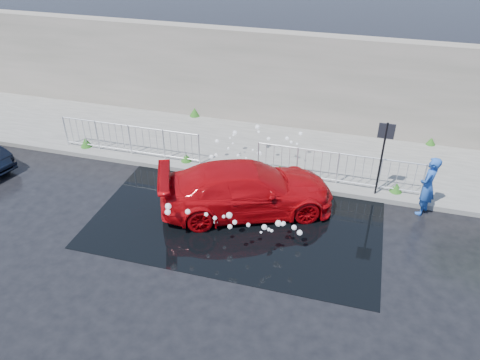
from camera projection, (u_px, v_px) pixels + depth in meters
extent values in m
plane|color=black|center=(210.00, 236.00, 12.63)|extent=(90.00, 90.00, 0.00)
cube|color=#5B5B57|center=(255.00, 149.00, 16.65)|extent=(30.00, 4.00, 0.15)
cube|color=#5B5B57|center=(240.00, 177.00, 15.02)|extent=(30.00, 0.25, 0.16)
cube|color=#6C685B|center=(271.00, 79.00, 17.46)|extent=(30.00, 0.60, 3.50)
cube|color=black|center=(238.00, 218.00, 13.32)|extent=(8.00, 5.00, 0.01)
cylinder|color=black|center=(381.00, 162.00, 13.51)|extent=(0.06, 0.06, 2.50)
cube|color=black|center=(386.00, 131.00, 12.98)|extent=(0.45, 0.04, 0.45)
cylinder|color=silver|center=(66.00, 131.00, 16.47)|extent=(0.05, 0.05, 1.10)
cylinder|color=silver|center=(199.00, 149.00, 15.32)|extent=(0.05, 0.05, 1.10)
cylinder|color=silver|center=(128.00, 126.00, 15.62)|extent=(5.00, 0.04, 0.04)
cylinder|color=silver|center=(131.00, 151.00, 16.12)|extent=(5.00, 0.04, 0.04)
cylinder|color=silver|center=(258.00, 157.00, 14.86)|extent=(0.05, 0.05, 1.10)
cylinder|color=silver|center=(424.00, 180.00, 13.71)|extent=(0.05, 0.05, 1.10)
cylinder|color=silver|center=(340.00, 154.00, 14.01)|extent=(5.00, 0.04, 0.04)
cylinder|color=silver|center=(336.00, 180.00, 14.52)|extent=(5.00, 0.04, 0.04)
cone|color=#114314|center=(86.00, 142.00, 16.55)|extent=(0.40, 0.40, 0.34)
cone|color=#114314|center=(186.00, 157.00, 15.70)|extent=(0.36, 0.36, 0.27)
cone|color=#114314|center=(280.00, 170.00, 14.94)|extent=(0.44, 0.44, 0.34)
cone|color=#114314|center=(396.00, 187.00, 14.13)|extent=(0.38, 0.38, 0.29)
cone|color=#114314|center=(195.00, 112.00, 18.75)|extent=(0.42, 0.42, 0.34)
cone|color=#114314|center=(431.00, 141.00, 16.71)|extent=(0.34, 0.34, 0.26)
sphere|color=white|center=(246.00, 158.00, 14.92)|extent=(0.07, 0.07, 0.07)
sphere|color=white|center=(286.00, 173.00, 14.30)|extent=(0.13, 0.13, 0.13)
sphere|color=white|center=(287.00, 138.00, 15.24)|extent=(0.13, 0.13, 0.13)
sphere|color=white|center=(269.00, 139.00, 15.41)|extent=(0.13, 0.13, 0.13)
sphere|color=white|center=(207.00, 170.00, 14.79)|extent=(0.12, 0.12, 0.12)
sphere|color=white|center=(230.00, 138.00, 15.54)|extent=(0.07, 0.07, 0.07)
sphere|color=white|center=(285.00, 177.00, 14.32)|extent=(0.07, 0.07, 0.07)
sphere|color=white|center=(217.00, 141.00, 15.53)|extent=(0.13, 0.13, 0.13)
sphere|color=white|center=(252.00, 168.00, 14.67)|extent=(0.12, 0.12, 0.12)
sphere|color=white|center=(216.00, 155.00, 14.99)|extent=(0.11, 0.11, 0.11)
sphere|color=white|center=(295.00, 180.00, 14.11)|extent=(0.09, 0.09, 0.09)
sphere|color=white|center=(253.00, 150.00, 15.05)|extent=(0.08, 0.08, 0.08)
sphere|color=white|center=(295.00, 173.00, 14.38)|extent=(0.15, 0.15, 0.15)
sphere|color=white|center=(233.00, 171.00, 14.82)|extent=(0.10, 0.10, 0.10)
sphere|color=white|center=(297.00, 144.00, 15.06)|extent=(0.08, 0.08, 0.08)
sphere|color=white|center=(257.00, 127.00, 15.82)|extent=(0.16, 0.16, 0.16)
sphere|color=white|center=(233.00, 143.00, 15.55)|extent=(0.06, 0.06, 0.06)
sphere|color=white|center=(228.00, 163.00, 14.98)|extent=(0.15, 0.15, 0.15)
sphere|color=white|center=(289.00, 174.00, 14.46)|extent=(0.17, 0.17, 0.17)
sphere|color=white|center=(233.00, 135.00, 15.53)|extent=(0.07, 0.07, 0.07)
sphere|color=white|center=(259.00, 153.00, 15.01)|extent=(0.16, 0.16, 0.16)
sphere|color=white|center=(259.00, 132.00, 15.88)|extent=(0.09, 0.09, 0.09)
sphere|color=white|center=(238.00, 155.00, 14.93)|extent=(0.10, 0.10, 0.10)
sphere|color=white|center=(235.00, 133.00, 15.83)|extent=(0.15, 0.15, 0.15)
sphere|color=white|center=(310.00, 178.00, 14.20)|extent=(0.16, 0.16, 0.16)
sphere|color=white|center=(301.00, 134.00, 15.47)|extent=(0.13, 0.13, 0.13)
sphere|color=white|center=(295.00, 193.00, 14.12)|extent=(0.12, 0.12, 0.12)
sphere|color=white|center=(309.00, 178.00, 14.18)|extent=(0.07, 0.07, 0.07)
sphere|color=white|center=(211.00, 157.00, 15.02)|extent=(0.14, 0.14, 0.14)
sphere|color=white|center=(291.00, 142.00, 15.29)|extent=(0.10, 0.10, 0.10)
sphere|color=white|center=(228.00, 148.00, 15.27)|extent=(0.08, 0.08, 0.08)
sphere|color=white|center=(312.00, 177.00, 14.16)|extent=(0.14, 0.14, 0.14)
sphere|color=white|center=(193.00, 206.00, 12.69)|extent=(0.16, 0.16, 0.16)
sphere|color=white|center=(264.00, 227.00, 11.50)|extent=(0.14, 0.14, 0.14)
sphere|color=white|center=(230.00, 227.00, 11.52)|extent=(0.12, 0.12, 0.12)
sphere|color=white|center=(211.00, 213.00, 12.95)|extent=(0.07, 0.07, 0.07)
sphere|color=white|center=(272.00, 231.00, 11.59)|extent=(0.08, 0.08, 0.08)
sphere|color=white|center=(172.00, 207.00, 12.73)|extent=(0.10, 0.10, 0.10)
sphere|color=white|center=(283.00, 224.00, 11.90)|extent=(0.10, 0.10, 0.10)
sphere|color=white|center=(169.00, 212.00, 12.55)|extent=(0.15, 0.15, 0.15)
sphere|color=white|center=(229.00, 215.00, 12.17)|extent=(0.17, 0.17, 0.17)
sphere|color=white|center=(215.00, 218.00, 11.75)|extent=(0.11, 0.11, 0.11)
sphere|color=white|center=(294.00, 227.00, 11.51)|extent=(0.13, 0.13, 0.13)
sphere|color=white|center=(196.00, 219.00, 12.73)|extent=(0.15, 0.15, 0.15)
sphere|color=white|center=(194.00, 210.00, 12.67)|extent=(0.11, 0.11, 0.11)
sphere|color=white|center=(284.00, 223.00, 12.38)|extent=(0.12, 0.12, 0.12)
sphere|color=white|center=(261.00, 232.00, 11.37)|extent=(0.06, 0.06, 0.06)
sphere|color=white|center=(269.00, 229.00, 11.57)|extent=(0.09, 0.09, 0.09)
sphere|color=white|center=(168.00, 212.00, 11.91)|extent=(0.15, 0.15, 0.15)
sphere|color=white|center=(278.00, 223.00, 11.95)|extent=(0.17, 0.17, 0.17)
sphere|color=white|center=(216.00, 222.00, 12.67)|extent=(0.12, 0.12, 0.12)
sphere|color=white|center=(235.00, 222.00, 11.52)|extent=(0.12, 0.12, 0.12)
sphere|color=white|center=(168.00, 206.00, 12.00)|extent=(0.17, 0.17, 0.17)
sphere|color=white|center=(300.00, 233.00, 12.16)|extent=(0.15, 0.15, 0.15)
sphere|color=white|center=(188.00, 212.00, 11.92)|extent=(0.14, 0.14, 0.14)
sphere|color=white|center=(206.00, 214.00, 12.24)|extent=(0.11, 0.11, 0.11)
sphere|color=white|center=(248.00, 225.00, 11.86)|extent=(0.11, 0.11, 0.11)
sphere|color=white|center=(224.00, 217.00, 12.47)|extent=(0.09, 0.09, 0.09)
imported|color=#A2060B|center=(247.00, 189.00, 13.30)|extent=(5.33, 3.78, 1.43)
imported|color=#2251AC|center=(428.00, 186.00, 13.08)|extent=(0.66, 0.78, 1.81)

